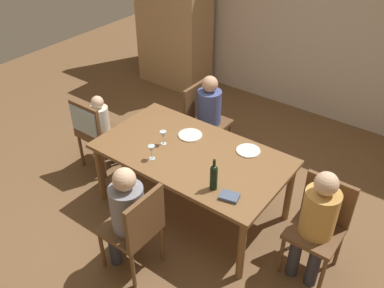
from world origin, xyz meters
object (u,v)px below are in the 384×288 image
Objects in this scene: chair_far_left at (203,116)px; person_child_small at (102,124)px; chair_near at (137,226)px; wine_glass_near_left at (163,135)px; person_man_bearded at (317,219)px; wine_glass_centre at (152,150)px; wine_bottle_tall_green at (214,176)px; dinner_plate_host at (248,151)px; chair_left_end at (92,127)px; dinner_plate_guest_left at (190,135)px; dining_table at (192,158)px; chair_right_end at (320,221)px; person_woman_host at (211,112)px; person_man_guest at (126,211)px; armoire_cabinet at (174,16)px.

person_child_small is (-0.81, -0.89, 0.03)m from chair_far_left.
chair_near reaches higher than wine_glass_near_left.
chair_far_left is 0.83× the size of person_man_bearded.
wine_glass_centre is (1.08, -0.33, 0.29)m from person_child_small.
wine_bottle_tall_green reaches higher than wine_glass_near_left.
chair_far_left is at bearing 101.37° from wine_glass_near_left.
wine_glass_centre is 0.95m from dinner_plate_host.
dinner_plate_guest_left is at bearing 17.10° from chair_left_end.
dining_table is at bearing 145.90° from wine_bottle_tall_green.
dining_table is 0.44m from wine_glass_centre.
dining_table is 2.05× the size of chair_right_end.
chair_far_left is at bearing 128.56° from wine_bottle_tall_green.
chair_far_left is 2.06m from person_man_bearded.
person_man_bearded is at bearing -54.35° from chair_near.
chair_near is at bearing 35.65° from person_man_bearded.
wine_bottle_tall_green reaches higher than chair_near.
chair_right_end is 2.64m from person_child_small.
wine_glass_centre is at bearing -9.82° from chair_left_end.
person_man_guest is (0.37, -1.82, 0.01)m from person_woman_host.
person_man_bearded is 7.47× the size of wine_glass_centre.
wine_glass_near_left is 0.63× the size of dinner_plate_host.
dining_table is at bearing 9.67° from wine_glass_near_left.
chair_right_end is 6.17× the size of wine_glass_near_left.
person_man_guest is 1.34m from dinner_plate_host.
wine_bottle_tall_green reaches higher than wine_glass_centre.
person_woman_host is at bearing 11.56° from person_man_guest.
dining_table is at bearing -1.11° from person_man_bearded.
chair_far_left is 3.86× the size of dinner_plate_host.
wine_glass_near_left is at bearing 3.98° from chair_left_end.
wine_glass_centre reaches higher than dinner_plate_host.
person_man_guest reaches higher than dinner_plate_host.
chair_far_left is 2.94× the size of wine_bottle_tall_green.
wine_bottle_tall_green is at bearing -0.53° from wine_glass_centre.
person_man_guest is at bearing -71.24° from wine_glass_near_left.
armoire_cabinet is 2.33× the size of person_child_small.
armoire_cabinet reaches higher than person_man_guest.
wine_glass_near_left is at bearing -114.46° from dinner_plate_guest_left.
dinner_plate_guest_left is (-0.19, 0.22, 0.08)m from dining_table.
person_man_bearded reaches higher than dinner_plate_host.
armoire_cabinet reaches higher than wine_glass_centre.
chair_near is (0.09, -0.91, -0.14)m from dining_table.
person_man_guest is at bearing 14.91° from chair_far_left.
dining_table is 7.91× the size of dinner_plate_host.
person_man_bearded is 0.97m from dinner_plate_host.
chair_left_end is 1.82m from wine_bottle_tall_green.
person_man_guest reaches higher than wine_glass_near_left.
person_woman_host is (-1.72, 0.82, 0.10)m from chair_right_end.
person_child_small is at bearing -169.64° from dinner_plate_host.
person_child_small is 2.99× the size of wine_bottle_tall_green.
chair_right_end and chair_near have the same top height.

